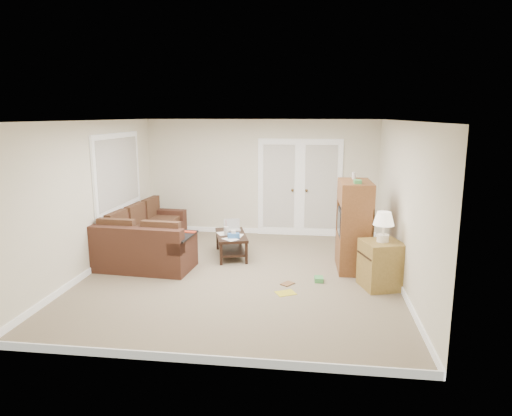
# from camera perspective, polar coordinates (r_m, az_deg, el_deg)

# --- Properties ---
(floor) EXTENTS (5.50, 5.50, 0.00)m
(floor) POSITION_cam_1_polar(r_m,az_deg,el_deg) (7.58, -1.92, -8.39)
(floor) COLOR gray
(floor) RESTS_ON ground
(ceiling) EXTENTS (5.00, 5.50, 0.02)m
(ceiling) POSITION_cam_1_polar(r_m,az_deg,el_deg) (7.13, -2.06, 10.87)
(ceiling) COLOR white
(ceiling) RESTS_ON wall_back
(wall_left) EXTENTS (0.02, 5.50, 2.50)m
(wall_left) POSITION_cam_1_polar(r_m,az_deg,el_deg) (8.04, -19.87, 1.30)
(wall_left) COLOR #EDE6CD
(wall_left) RESTS_ON floor
(wall_right) EXTENTS (0.02, 5.50, 2.50)m
(wall_right) POSITION_cam_1_polar(r_m,az_deg,el_deg) (7.28, 17.82, 0.43)
(wall_right) COLOR #EDE6CD
(wall_right) RESTS_ON floor
(wall_back) EXTENTS (5.00, 0.02, 2.50)m
(wall_back) POSITION_cam_1_polar(r_m,az_deg,el_deg) (9.94, 0.58, 3.83)
(wall_back) COLOR #EDE6CD
(wall_back) RESTS_ON floor
(wall_front) EXTENTS (5.00, 0.02, 2.50)m
(wall_front) POSITION_cam_1_polar(r_m,az_deg,el_deg) (4.63, -7.52, -5.28)
(wall_front) COLOR #EDE6CD
(wall_front) RESTS_ON floor
(baseboards) EXTENTS (5.00, 5.50, 0.10)m
(baseboards) POSITION_cam_1_polar(r_m,az_deg,el_deg) (7.56, -1.93, -8.04)
(baseboards) COLOR white
(baseboards) RESTS_ON floor
(french_doors) EXTENTS (1.80, 0.05, 2.13)m
(french_doors) POSITION_cam_1_polar(r_m,az_deg,el_deg) (9.87, 5.46, 2.46)
(french_doors) COLOR white
(french_doors) RESTS_ON floor
(window_left) EXTENTS (0.05, 1.92, 1.42)m
(window_left) POSITION_cam_1_polar(r_m,az_deg,el_deg) (8.87, -16.87, 4.35)
(window_left) COLOR white
(window_left) RESTS_ON wall_left
(sectional_sofa) EXTENTS (1.78, 2.70, 0.80)m
(sectional_sofa) POSITION_cam_1_polar(r_m,az_deg,el_deg) (8.66, -13.72, -4.00)
(sectional_sofa) COLOR #47271B
(sectional_sofa) RESTS_ON floor
(coffee_table) EXTENTS (0.79, 1.15, 0.71)m
(coffee_table) POSITION_cam_1_polar(r_m,az_deg,el_deg) (8.51, -3.11, -4.50)
(coffee_table) COLOR black
(coffee_table) RESTS_ON floor
(tv_armoire) EXTENTS (0.55, 0.96, 1.62)m
(tv_armoire) POSITION_cam_1_polar(r_m,az_deg,el_deg) (7.86, 12.11, -2.11)
(tv_armoire) COLOR brown
(tv_armoire) RESTS_ON floor
(side_cabinet) EXTENTS (0.70, 0.70, 1.18)m
(side_cabinet) POSITION_cam_1_polar(r_m,az_deg,el_deg) (7.18, 15.41, -6.37)
(side_cabinet) COLOR olive
(side_cabinet) RESTS_ON floor
(space_heater) EXTENTS (0.13, 0.12, 0.29)m
(space_heater) POSITION_cam_1_polar(r_m,az_deg,el_deg) (9.84, 12.79, -3.12)
(space_heater) COLOR silver
(space_heater) RESTS_ON floor
(floor_magazine) EXTENTS (0.35, 0.32, 0.01)m
(floor_magazine) POSITION_cam_1_polar(r_m,az_deg,el_deg) (6.87, 3.72, -10.56)
(floor_magazine) COLOR gold
(floor_magazine) RESTS_ON floor
(floor_greenbox) EXTENTS (0.15, 0.19, 0.07)m
(floor_greenbox) POSITION_cam_1_polar(r_m,az_deg,el_deg) (7.36, 7.85, -8.82)
(floor_greenbox) COLOR #44964B
(floor_greenbox) RESTS_ON floor
(floor_book) EXTENTS (0.24, 0.25, 0.02)m
(floor_book) POSITION_cam_1_polar(r_m,az_deg,el_deg) (7.25, 3.48, -9.29)
(floor_book) COLOR brown
(floor_book) RESTS_ON floor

